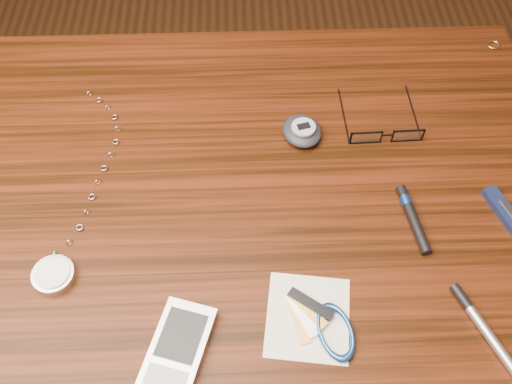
{
  "coord_description": "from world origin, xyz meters",
  "views": [
    {
      "loc": [
        0.07,
        -0.39,
        1.36
      ],
      "look_at": [
        0.08,
        0.02,
        0.76
      ],
      "focal_mm": 40.0,
      "sensor_mm": 36.0,
      "label": 1
    }
  ],
  "objects_px": {
    "pocket_knife": "(507,215)",
    "pda_phone": "(178,349)",
    "eyeglasses": "(386,134)",
    "pedometer": "(302,131)",
    "desk": "(199,252)",
    "notepad_keys": "(322,324)",
    "silver_pen": "(485,330)",
    "pocket_watch": "(56,267)"
  },
  "relations": [
    {
      "from": "pocket_knife",
      "to": "pda_phone",
      "type": "bearing_deg",
      "value": -158.49
    },
    {
      "from": "eyeglasses",
      "to": "pedometer",
      "type": "bearing_deg",
      "value": 175.72
    },
    {
      "from": "desk",
      "to": "pedometer",
      "type": "bearing_deg",
      "value": 39.76
    },
    {
      "from": "notepad_keys",
      "to": "pedometer",
      "type": "bearing_deg",
      "value": 90.01
    },
    {
      "from": "eyeglasses",
      "to": "pedometer",
      "type": "xyz_separation_m",
      "value": [
        -0.12,
        0.01,
        0.0
      ]
    },
    {
      "from": "pda_phone",
      "to": "notepad_keys",
      "type": "xyz_separation_m",
      "value": [
        0.16,
        0.02,
        -0.0
      ]
    },
    {
      "from": "pedometer",
      "to": "silver_pen",
      "type": "bearing_deg",
      "value": -58.31
    },
    {
      "from": "pedometer",
      "to": "desk",
      "type": "bearing_deg",
      "value": -140.24
    },
    {
      "from": "pda_phone",
      "to": "pedometer",
      "type": "distance_m",
      "value": 0.34
    },
    {
      "from": "eyeglasses",
      "to": "desk",
      "type": "bearing_deg",
      "value": -156.42
    },
    {
      "from": "eyeglasses",
      "to": "notepad_keys",
      "type": "distance_m",
      "value": 0.29
    },
    {
      "from": "notepad_keys",
      "to": "pocket_knife",
      "type": "height_order",
      "value": "pocket_knife"
    },
    {
      "from": "desk",
      "to": "pda_phone",
      "type": "distance_m",
      "value": 0.21
    },
    {
      "from": "eyeglasses",
      "to": "pocket_watch",
      "type": "bearing_deg",
      "value": -155.75
    },
    {
      "from": "desk",
      "to": "silver_pen",
      "type": "height_order",
      "value": "silver_pen"
    },
    {
      "from": "notepad_keys",
      "to": "pocket_knife",
      "type": "distance_m",
      "value": 0.28
    },
    {
      "from": "desk",
      "to": "pedometer",
      "type": "height_order",
      "value": "pedometer"
    },
    {
      "from": "notepad_keys",
      "to": "pocket_knife",
      "type": "xyz_separation_m",
      "value": [
        0.25,
        0.14,
        0.0
      ]
    },
    {
      "from": "desk",
      "to": "eyeglasses",
      "type": "bearing_deg",
      "value": 23.58
    },
    {
      "from": "pedometer",
      "to": "pocket_knife",
      "type": "relative_size",
      "value": 0.84
    },
    {
      "from": "pda_phone",
      "to": "pocket_knife",
      "type": "relative_size",
      "value": 1.39
    },
    {
      "from": "desk",
      "to": "notepad_keys",
      "type": "bearing_deg",
      "value": -45.93
    },
    {
      "from": "pocket_knife",
      "to": "pocket_watch",
      "type": "bearing_deg",
      "value": -174.22
    },
    {
      "from": "pda_phone",
      "to": "notepad_keys",
      "type": "distance_m",
      "value": 0.16
    },
    {
      "from": "pocket_watch",
      "to": "pedometer",
      "type": "relative_size",
      "value": 4.53
    },
    {
      "from": "desk",
      "to": "eyeglasses",
      "type": "relative_size",
      "value": 9.15
    },
    {
      "from": "eyeglasses",
      "to": "pocket_knife",
      "type": "height_order",
      "value": "eyeglasses"
    },
    {
      "from": "notepad_keys",
      "to": "silver_pen",
      "type": "height_order",
      "value": "silver_pen"
    },
    {
      "from": "pedometer",
      "to": "notepad_keys",
      "type": "xyz_separation_m",
      "value": [
        0.0,
        -0.28,
        -0.01
      ]
    },
    {
      "from": "silver_pen",
      "to": "pedometer",
      "type": "bearing_deg",
      "value": 121.69
    },
    {
      "from": "eyeglasses",
      "to": "pocket_watch",
      "type": "xyz_separation_m",
      "value": [
        -0.42,
        -0.19,
        -0.0
      ]
    },
    {
      "from": "pocket_knife",
      "to": "silver_pen",
      "type": "relative_size",
      "value": 0.65
    },
    {
      "from": "eyeglasses",
      "to": "silver_pen",
      "type": "xyz_separation_m",
      "value": [
        0.06,
        -0.28,
        -0.0
      ]
    },
    {
      "from": "eyeglasses",
      "to": "pda_phone",
      "type": "height_order",
      "value": "eyeglasses"
    },
    {
      "from": "pocket_knife",
      "to": "eyeglasses",
      "type": "bearing_deg",
      "value": 134.6
    },
    {
      "from": "desk",
      "to": "silver_pen",
      "type": "xyz_separation_m",
      "value": [
        0.33,
        -0.17,
        0.11
      ]
    },
    {
      "from": "pda_phone",
      "to": "silver_pen",
      "type": "height_order",
      "value": "pda_phone"
    },
    {
      "from": "notepad_keys",
      "to": "silver_pen",
      "type": "xyz_separation_m",
      "value": [
        0.18,
        -0.01,
        0.0
      ]
    },
    {
      "from": "pedometer",
      "to": "notepad_keys",
      "type": "distance_m",
      "value": 0.28
    },
    {
      "from": "pedometer",
      "to": "silver_pen",
      "type": "distance_m",
      "value": 0.34
    },
    {
      "from": "pda_phone",
      "to": "pedometer",
      "type": "relative_size",
      "value": 1.64
    },
    {
      "from": "desk",
      "to": "pocket_watch",
      "type": "height_order",
      "value": "pocket_watch"
    }
  ]
}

